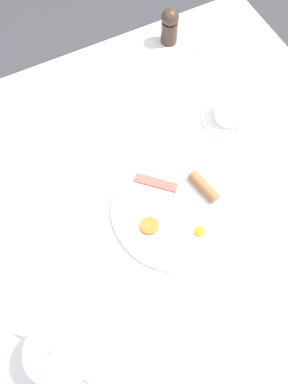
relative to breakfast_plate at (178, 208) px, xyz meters
The scene contains 10 objects.
ground_plane 0.77m from the breakfast_plate, 38.98° to the left, with size 8.00×8.00×0.00m, color #333338.
table 0.12m from the breakfast_plate, 38.98° to the left, with size 1.03×1.21×0.75m.
breakfast_plate is the anchor object (origin of this frame).
teapot_far 0.42m from the breakfast_plate, 117.01° to the left, with size 0.19×0.13×0.12m.
teacup_with_saucer_right 0.30m from the breakfast_plate, 54.70° to the right, with size 0.14×0.14×0.06m.
salt_grinder 0.56m from the breakfast_plate, 25.98° to the right, with size 0.05×0.05×0.11m.
fork_by_plate 0.59m from the breakfast_plate, 40.71° to the right, with size 0.04×0.17×0.00m.
knife_by_plate 0.29m from the breakfast_plate, 98.60° to the right, with size 0.11×0.21×0.00m.
spoon_for_tea 0.40m from the breakfast_plate, 13.38° to the left, with size 0.10×0.13×0.00m.
fork_spare 0.29m from the breakfast_plate, 158.18° to the left, with size 0.12×0.15×0.00m.
Camera 1 is at (-0.44, 0.22, 1.74)m, focal length 42.00 mm.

